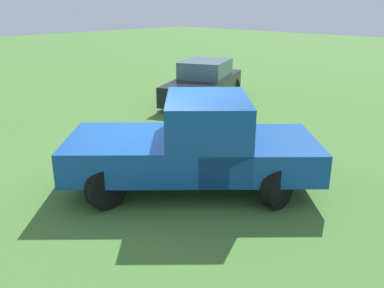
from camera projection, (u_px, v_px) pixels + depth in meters
The scene contains 3 objects.
ground_plane at pixel (164, 176), 8.67m from camera, with size 80.00×80.00×0.00m, color #477533.
pickup_truck at pixel (198, 142), 7.87m from camera, with size 4.73×4.75×1.81m.
sedan_far at pixel (204, 83), 15.18m from camera, with size 4.92×3.52×1.45m.
Camera 1 is at (-5.33, -5.96, 3.46)m, focal length 38.64 mm.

